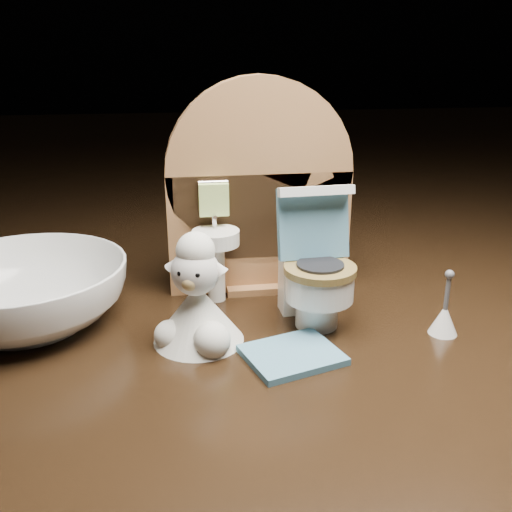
{
  "coord_description": "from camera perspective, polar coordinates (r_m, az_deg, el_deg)",
  "views": [
    {
      "loc": [
        -0.06,
        -0.32,
        0.17
      ],
      "look_at": [
        -0.01,
        0.01,
        0.05
      ],
      "focal_mm": 40.0,
      "sensor_mm": 36.0,
      "label": 1
    }
  ],
  "objects": [
    {
      "name": "toilet_brush",
      "position": [
        0.37,
        18.31,
        -5.83
      ],
      "size": [
        0.02,
        0.02,
        0.04
      ],
      "color": "white",
      "rests_on": "ground"
    },
    {
      "name": "plush_lamb",
      "position": [
        0.34,
        -5.91,
        -4.87
      ],
      "size": [
        0.05,
        0.06,
        0.07
      ],
      "rotation": [
        0.0,
        0.0,
        -0.37
      ],
      "color": "silver",
      "rests_on": "ground"
    },
    {
      "name": "ceramic_bowl",
      "position": [
        0.39,
        -22.08,
        -3.58
      ],
      "size": [
        0.17,
        0.17,
        0.04
      ],
      "primitive_type": "imported",
      "rotation": [
        0.0,
        0.0,
        0.36
      ],
      "color": "white",
      "rests_on": "ground"
    },
    {
      "name": "toy_toilet",
      "position": [
        0.36,
        5.86,
        -1.72
      ],
      "size": [
        0.05,
        0.06,
        0.09
      ],
      "rotation": [
        0.0,
        0.0,
        0.05
      ],
      "color": "white",
      "rests_on": "ground"
    },
    {
      "name": "backdrop_panel",
      "position": [
        0.4,
        0.25,
        5.56
      ],
      "size": [
        0.13,
        0.05,
        0.15
      ],
      "color": "#9D693E",
      "rests_on": "ground"
    },
    {
      "name": "bath_mat",
      "position": [
        0.33,
        3.63,
        -9.84
      ],
      "size": [
        0.06,
        0.06,
        0.0
      ],
      "primitive_type": "cube",
      "rotation": [
        0.0,
        0.0,
        0.29
      ],
      "color": "teal",
      "rests_on": "ground"
    }
  ]
}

